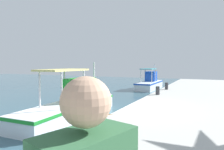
{
  "coord_description": "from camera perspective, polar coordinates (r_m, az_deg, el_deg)",
  "views": [
    {
      "loc": [
        -8.0,
        -3.13,
        2.56
      ],
      "look_at": [
        2.85,
        2.13,
        1.94
      ],
      "focal_mm": 32.08,
      "sensor_mm": 36.0,
      "label": 1
    }
  ],
  "objects": [
    {
      "name": "fishing_boat_second",
      "position": [
        10.16,
        -11.25,
        -8.17
      ],
      "size": [
        6.53,
        1.98,
        2.72
      ],
      "color": "white",
      "rests_on": "ground"
    },
    {
      "name": "fishing_boat_third",
      "position": [
        21.62,
        10.69,
        -2.27
      ],
      "size": [
        5.41,
        1.68,
        2.65
      ],
      "color": "white",
      "rests_on": "ground"
    },
    {
      "name": "pelican",
      "position": [
        4.51,
        -7.37,
        -14.66
      ],
      "size": [
        0.46,
        0.97,
        0.82
      ],
      "color": "tan",
      "rests_on": "quay_pier"
    },
    {
      "name": "mooring_bollard_third",
      "position": [
        12.07,
        12.88,
        -4.33
      ],
      "size": [
        0.23,
        0.23,
        0.49
      ],
      "primitive_type": "cylinder",
      "color": "#333338",
      "rests_on": "quay_pier"
    },
    {
      "name": "mooring_bollard_fourth",
      "position": [
        14.72,
        15.27,
        -3.05
      ],
      "size": [
        0.22,
        0.22,
        0.49
      ],
      "primitive_type": "cylinder",
      "color": "#333338",
      "rests_on": "quay_pier"
    }
  ]
}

